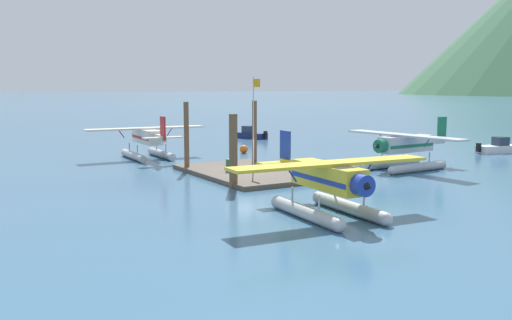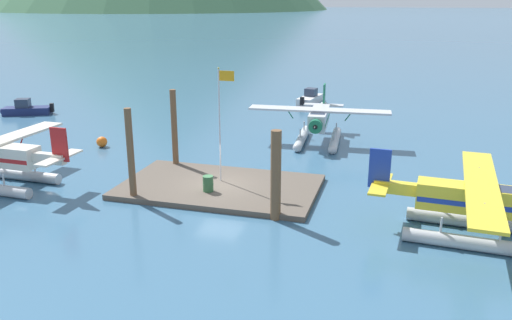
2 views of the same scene
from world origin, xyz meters
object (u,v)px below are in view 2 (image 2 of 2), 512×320
object	(u,v)px
flagpole	(221,113)
boat_white_open_north	(310,98)
seaplane_silver_bow_right	(319,123)
mooring_buoy	(102,142)
boat_navy_open_west	(25,109)
fuel_drum	(208,184)
seaplane_yellow_stbd_aft	(472,206)
seaplane_cream_port_aft	(0,161)

from	to	relation	value
flagpole	boat_white_open_north	bearing A→B (deg)	88.95
seaplane_silver_bow_right	mooring_buoy	bearing A→B (deg)	-160.44
flagpole	mooring_buoy	bearing A→B (deg)	154.28
flagpole	boat_navy_open_west	xyz separation A→B (m)	(-24.34, 13.48, -3.87)
boat_navy_open_west	boat_white_open_north	bearing A→B (deg)	27.59
mooring_buoy	boat_white_open_north	size ratio (longest dim) A/B	0.16
fuel_drum	boat_navy_open_west	size ratio (longest dim) A/B	0.19
seaplane_yellow_stbd_aft	boat_navy_open_west	xyz separation A→B (m)	(-37.51, 17.07, -1.09)
seaplane_silver_bow_right	seaplane_yellow_stbd_aft	bearing A→B (deg)	-57.26
boat_white_open_north	boat_navy_open_west	world-z (taller)	same
seaplane_cream_port_aft	boat_white_open_north	xyz separation A→B (m)	(12.73, 30.08, -1.09)
seaplane_yellow_stbd_aft	boat_navy_open_west	distance (m)	41.22
seaplane_yellow_stbd_aft	seaplane_cream_port_aft	xyz separation A→B (m)	(-25.41, -0.03, 0.00)
seaplane_silver_bow_right	fuel_drum	bearing A→B (deg)	-107.79
mooring_buoy	boat_navy_open_west	xyz separation A→B (m)	(-13.02, 8.03, 0.10)
flagpole	seaplane_cream_port_aft	distance (m)	13.07
flagpole	boat_white_open_north	distance (m)	26.74
seaplane_yellow_stbd_aft	seaplane_silver_bow_right	world-z (taller)	same
boat_white_open_north	boat_navy_open_west	bearing A→B (deg)	-152.41
boat_navy_open_west	seaplane_cream_port_aft	bearing A→B (deg)	-54.72
seaplane_silver_bow_right	boat_navy_open_west	distance (m)	28.36
fuel_drum	seaplane_silver_bow_right	size ratio (longest dim) A/B	0.08
seaplane_cream_port_aft	seaplane_yellow_stbd_aft	bearing A→B (deg)	0.07
flagpole	boat_navy_open_west	distance (m)	28.10
boat_white_open_north	boat_navy_open_west	distance (m)	28.02
seaplane_silver_bow_right	boat_white_open_north	size ratio (longest dim) A/B	2.16
mooring_buoy	boat_white_open_north	bearing A→B (deg)	60.66
seaplane_cream_port_aft	flagpole	bearing A→B (deg)	16.46
boat_navy_open_west	mooring_buoy	bearing A→B (deg)	-31.65
seaplane_silver_bow_right	boat_navy_open_west	size ratio (longest dim) A/B	2.27
fuel_drum	seaplane_silver_bow_right	xyz separation A→B (m)	(4.08, 12.70, 0.84)
seaplane_silver_bow_right	flagpole	bearing A→B (deg)	-109.66
seaplane_silver_bow_right	seaplane_cream_port_aft	size ratio (longest dim) A/B	1.00
seaplane_yellow_stbd_aft	fuel_drum	bearing A→B (deg)	172.60
flagpole	seaplane_silver_bow_right	distance (m)	11.86
seaplane_yellow_stbd_aft	boat_white_open_north	bearing A→B (deg)	112.88
flagpole	seaplane_cream_port_aft	world-z (taller)	flagpole
fuel_drum	seaplane_cream_port_aft	xyz separation A→B (m)	(-12.05, -1.77, 0.84)
fuel_drum	seaplane_yellow_stbd_aft	size ratio (longest dim) A/B	0.08
fuel_drum	seaplane_silver_bow_right	distance (m)	13.37
fuel_drum	mooring_buoy	bearing A→B (deg)	146.70
fuel_drum	boat_white_open_north	world-z (taller)	boat_white_open_north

